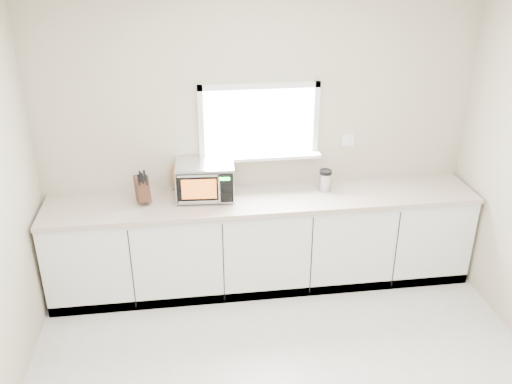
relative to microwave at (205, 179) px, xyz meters
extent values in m
cube|color=#B9AD93|center=(0.52, 0.22, 0.26)|extent=(4.00, 0.02, 2.70)
cube|color=white|center=(0.52, 0.20, 0.46)|extent=(1.00, 0.02, 0.60)
cube|color=white|center=(0.52, 0.14, 0.14)|extent=(1.12, 0.16, 0.03)
cube|color=white|center=(0.52, 0.19, 0.78)|extent=(1.10, 0.04, 0.05)
cube|color=white|center=(0.52, 0.19, 0.13)|extent=(1.10, 0.04, 0.05)
cube|color=white|center=(-0.01, 0.19, 0.46)|extent=(0.05, 0.04, 0.70)
cube|color=white|center=(1.04, 0.19, 0.46)|extent=(0.05, 0.04, 0.70)
cube|color=white|center=(1.37, 0.21, 0.23)|extent=(0.12, 0.01, 0.12)
cube|color=white|center=(0.52, -0.08, -0.65)|extent=(3.92, 0.60, 0.88)
cube|color=#B5A395|center=(0.52, -0.09, -0.19)|extent=(3.92, 0.64, 0.04)
cylinder|color=black|center=(-0.22, -0.13, -0.16)|extent=(0.02, 0.02, 0.02)
cylinder|color=black|center=(-0.20, 0.17, -0.16)|extent=(0.02, 0.02, 0.02)
cylinder|color=black|center=(0.20, -0.16, -0.16)|extent=(0.02, 0.02, 0.02)
cylinder|color=black|center=(0.22, 0.15, -0.16)|extent=(0.02, 0.02, 0.02)
cube|color=#A9ACB1|center=(0.00, 0.01, 0.00)|extent=(0.54, 0.42, 0.31)
cube|color=black|center=(-0.01, -0.19, 0.00)|extent=(0.49, 0.04, 0.27)
cube|color=orange|center=(-0.06, -0.20, 0.00)|extent=(0.30, 0.02, 0.18)
cylinder|color=silver|center=(0.11, -0.23, 0.00)|extent=(0.02, 0.02, 0.24)
cube|color=black|center=(0.16, -0.21, 0.00)|extent=(0.12, 0.01, 0.26)
cube|color=#19FF33|center=(0.16, -0.21, 0.09)|extent=(0.09, 0.01, 0.03)
cube|color=silver|center=(0.00, 0.01, 0.15)|extent=(0.54, 0.42, 0.01)
cube|color=#442218|center=(-0.56, -0.04, -0.04)|extent=(0.16, 0.24, 0.27)
cube|color=black|center=(-0.58, -0.10, 0.07)|extent=(0.03, 0.05, 0.10)
cube|color=black|center=(-0.55, -0.09, 0.08)|extent=(0.03, 0.05, 0.10)
cube|color=black|center=(-0.51, -0.08, 0.06)|extent=(0.03, 0.05, 0.10)
cube|color=black|center=(-0.56, -0.09, 0.10)|extent=(0.03, 0.05, 0.10)
cube|color=black|center=(-0.52, -0.08, 0.10)|extent=(0.03, 0.05, 0.10)
cylinder|color=#A77440|center=(-0.16, 0.16, -0.02)|extent=(0.31, 0.07, 0.31)
cylinder|color=#A9ACB1|center=(1.11, -0.01, -0.09)|extent=(0.14, 0.14, 0.17)
cylinder|color=black|center=(1.11, -0.01, 0.01)|extent=(0.14, 0.14, 0.04)
camera|label=1|loc=(-0.15, -4.46, 1.98)|focal=38.00mm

